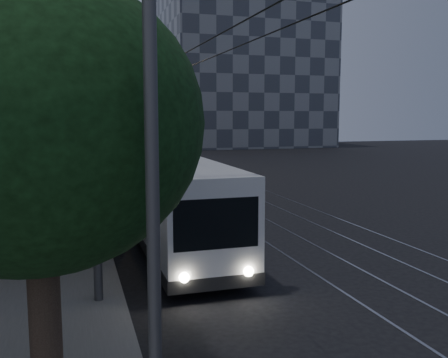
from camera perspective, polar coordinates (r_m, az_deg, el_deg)
name	(u,v)px	position (r m, az deg, el deg)	size (l,w,h in m)	color
ground	(267,249)	(16.69, 4.97, -7.97)	(120.00, 120.00, 0.00)	black
sidewalk	(51,180)	(35.22, -19.20, -0.15)	(5.00, 90.00, 0.15)	slate
tram_rails	(196,176)	(36.22, -3.19, 0.33)	(4.52, 90.00, 0.02)	#9898A0
overhead_wires	(88,129)	(34.95, -15.27, 5.53)	(2.23, 90.00, 6.00)	black
building_distant_right	(242,63)	(74.34, 2.05, 13.15)	(22.00, 18.00, 24.00)	#3D434E
trolleybus	(170,199)	(17.05, -6.16, -2.25)	(2.53, 11.49, 5.63)	silver
pickup_silver	(143,189)	(25.32, -9.19, -1.16)	(2.35, 5.09, 1.41)	silver
car_white_a	(105,176)	(31.66, -13.48, 0.34)	(1.58, 3.92, 1.34)	silver
car_white_b	(118,163)	(39.07, -11.98, 1.83)	(2.19, 5.39, 1.56)	silver
car_white_c	(118,164)	(39.74, -12.06, 1.71)	(1.35, 3.87, 1.28)	silver
car_white_d	(113,158)	(44.71, -12.62, 2.32)	(1.55, 3.84, 1.31)	silver
tree_0	(36,124)	(7.07, -20.70, 5.86)	(4.46, 4.46, 6.29)	black
tree_1	(56,123)	(16.41, -18.64, 6.13)	(5.11, 5.11, 6.47)	black
tree_2	(61,115)	(25.97, -18.10, 6.96)	(5.26, 5.26, 6.78)	black
tree_3	(61,108)	(34.82, -18.18, 7.67)	(5.27, 5.27, 7.22)	black
tree_4	(59,117)	(43.73, -18.35, 6.70)	(3.84, 3.84, 5.98)	black
tree_5	(61,114)	(54.21, -18.12, 7.13)	(5.73, 5.73, 7.17)	black
streetlamp_near	(110,32)	(11.61, -12.92, 16.02)	(2.48, 0.44, 10.29)	#4F4F51
streetlamp_far	(80,81)	(36.39, -16.15, 10.75)	(2.71, 0.44, 11.36)	#4F4F51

